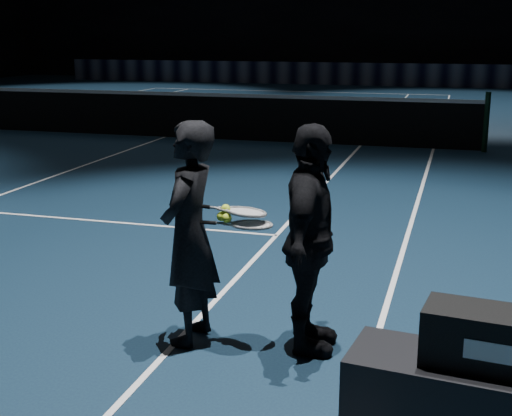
{
  "coord_description": "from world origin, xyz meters",
  "views": [
    {
      "loc": [
        5.99,
        -13.66,
        2.19
      ],
      "look_at": [
        4.67,
        -9.13,
        1.01
      ],
      "focal_mm": 50.0,
      "sensor_mm": 36.0,
      "label": 1
    }
  ],
  "objects_px": {
    "player_bench": "(494,408)",
    "racket_lower": "(252,225)",
    "player_a": "(189,234)",
    "tennis_balls": "(225,215)",
    "player_b": "(310,240)",
    "racket_bag": "(500,340)",
    "racket_upper": "(246,212)"
  },
  "relations": [
    {
      "from": "tennis_balls",
      "to": "racket_lower",
      "type": "bearing_deg",
      "value": 4.07
    },
    {
      "from": "racket_bag",
      "to": "player_a",
      "type": "bearing_deg",
      "value": 164.68
    },
    {
      "from": "player_a",
      "to": "player_b",
      "type": "xyz_separation_m",
      "value": [
        0.85,
        0.08,
        0.0
      ]
    },
    {
      "from": "racket_lower",
      "to": "tennis_balls",
      "type": "bearing_deg",
      "value": 178.53
    },
    {
      "from": "player_a",
      "to": "player_b",
      "type": "relative_size",
      "value": 1.0
    },
    {
      "from": "racket_lower",
      "to": "racket_upper",
      "type": "relative_size",
      "value": 1.0
    },
    {
      "from": "tennis_balls",
      "to": "player_a",
      "type": "bearing_deg",
      "value": -173.33
    },
    {
      "from": "player_a",
      "to": "tennis_balls",
      "type": "height_order",
      "value": "player_a"
    },
    {
      "from": "player_bench",
      "to": "player_a",
      "type": "distance_m",
      "value": 2.29
    },
    {
      "from": "racket_bag",
      "to": "player_a",
      "type": "xyz_separation_m",
      "value": [
        -2.06,
        0.85,
        0.18
      ]
    },
    {
      "from": "racket_bag",
      "to": "tennis_balls",
      "type": "height_order",
      "value": "tennis_balls"
    },
    {
      "from": "player_bench",
      "to": "tennis_balls",
      "type": "bearing_deg",
      "value": 161.14
    },
    {
      "from": "player_bench",
      "to": "player_b",
      "type": "height_order",
      "value": "player_b"
    },
    {
      "from": "player_a",
      "to": "player_b",
      "type": "distance_m",
      "value": 0.85
    },
    {
      "from": "player_bench",
      "to": "player_b",
      "type": "xyz_separation_m",
      "value": [
        -1.21,
        0.93,
        0.57
      ]
    },
    {
      "from": "racket_upper",
      "to": "racket_bag",
      "type": "bearing_deg",
      "value": -38.65
    },
    {
      "from": "racket_bag",
      "to": "player_b",
      "type": "height_order",
      "value": "player_b"
    },
    {
      "from": "player_bench",
      "to": "racket_bag",
      "type": "xyz_separation_m",
      "value": [
        0.0,
        0.0,
        0.39
      ]
    },
    {
      "from": "player_bench",
      "to": "player_b",
      "type": "distance_m",
      "value": 1.63
    },
    {
      "from": "player_b",
      "to": "racket_lower",
      "type": "distance_m",
      "value": 0.41
    },
    {
      "from": "racket_bag",
      "to": "player_a",
      "type": "height_order",
      "value": "player_a"
    },
    {
      "from": "player_bench",
      "to": "racket_bag",
      "type": "distance_m",
      "value": 0.39
    },
    {
      "from": "player_bench",
      "to": "racket_lower",
      "type": "bearing_deg",
      "value": 158.1
    },
    {
      "from": "racket_bag",
      "to": "racket_upper",
      "type": "bearing_deg",
      "value": 157.96
    },
    {
      "from": "racket_bag",
      "to": "racket_upper",
      "type": "xyz_separation_m",
      "value": [
        -1.66,
        0.92,
        0.34
      ]
    },
    {
      "from": "player_bench",
      "to": "racket_bag",
      "type": "relative_size",
      "value": 2.0
    },
    {
      "from": "tennis_balls",
      "to": "racket_upper",
      "type": "bearing_deg",
      "value": 19.11
    },
    {
      "from": "player_a",
      "to": "racket_lower",
      "type": "xyz_separation_m",
      "value": [
        0.45,
        0.04,
        0.09
      ]
    },
    {
      "from": "player_a",
      "to": "racket_upper",
      "type": "relative_size",
      "value": 2.35
    },
    {
      "from": "player_b",
      "to": "tennis_balls",
      "type": "height_order",
      "value": "player_b"
    },
    {
      "from": "player_b",
      "to": "racket_lower",
      "type": "relative_size",
      "value": 2.35
    },
    {
      "from": "player_bench",
      "to": "player_a",
      "type": "relative_size",
      "value": 0.98
    }
  ]
}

